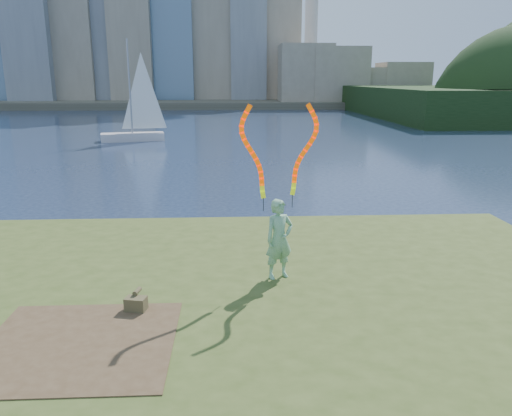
{
  "coord_description": "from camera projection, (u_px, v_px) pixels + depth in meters",
  "views": [
    {
      "loc": [
        0.42,
        -10.93,
        5.16
      ],
      "look_at": [
        1.02,
        1.0,
        2.06
      ],
      "focal_mm": 35.0,
      "sensor_mm": 36.0,
      "label": 1
    }
  ],
  "objects": [
    {
      "name": "dirt_patch",
      "position": [
        79.0,
        344.0,
        8.44
      ],
      "size": [
        3.2,
        3.0,
        0.02
      ],
      "primitive_type": "cube",
      "color": "#47331E",
      "rests_on": "grassy_knoll"
    },
    {
      "name": "woman_with_ribbons",
      "position": [
        279.0,
        218.0,
        10.99
      ],
      "size": [
        1.96,
        0.87,
        4.17
      ],
      "rotation": [
        0.0,
        0.0,
        0.4
      ],
      "color": "#227A32",
      "rests_on": "grassy_knoll"
    },
    {
      "name": "grassy_knoll",
      "position": [
        212.0,
        339.0,
        9.54
      ],
      "size": [
        20.0,
        18.0,
        0.8
      ],
      "color": "#3A4A1A",
      "rests_on": "ground"
    },
    {
      "name": "ground",
      "position": [
        215.0,
        303.0,
        11.85
      ],
      "size": [
        320.0,
        320.0,
        0.0
      ],
      "primitive_type": "plane",
      "color": "#192640",
      "rests_on": "ground"
    },
    {
      "name": "far_shore",
      "position": [
        228.0,
        101.0,
        103.52
      ],
      "size": [
        320.0,
        40.0,
        1.2
      ],
      "primitive_type": "cube",
      "color": "#474234",
      "rests_on": "ground"
    },
    {
      "name": "sailboat",
      "position": [
        135.0,
        124.0,
        42.31
      ],
      "size": [
        5.58,
        2.79,
        8.38
      ],
      "rotation": [
        0.0,
        0.0,
        0.23
      ],
      "color": "beige",
      "rests_on": "ground"
    },
    {
      "name": "canvas_bag",
      "position": [
        136.0,
        303.0,
        9.63
      ],
      "size": [
        0.44,
        0.5,
        0.38
      ],
      "rotation": [
        0.0,
        0.0,
        -0.21
      ],
      "color": "#4A4324",
      "rests_on": "grassy_knoll"
    }
  ]
}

